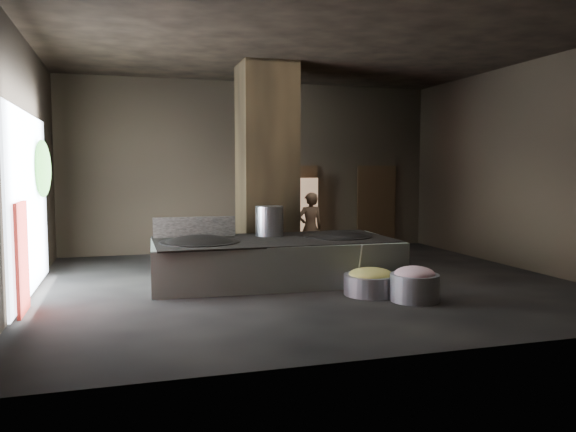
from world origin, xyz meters
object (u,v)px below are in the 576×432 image
object	(u,v)px
hearth_platform	(274,260)
stock_pot	(269,221)
cook	(310,228)
wok_left	(200,246)
meat_basin	(414,287)
veg_basin	(371,284)
wok_right	(337,240)

from	to	relation	value
hearth_platform	stock_pot	world-z (taller)	stock_pot
hearth_platform	cook	bearing A→B (deg)	56.05
wok_left	meat_basin	size ratio (longest dim) A/B	1.81
hearth_platform	veg_basin	world-z (taller)	hearth_platform
hearth_platform	wok_left	size ratio (longest dim) A/B	3.17
stock_pot	veg_basin	bearing A→B (deg)	-59.96
wok_left	stock_pot	xyz separation A→B (m)	(1.50, 0.60, 0.38)
cook	meat_basin	size ratio (longest dim) A/B	2.03
wok_left	veg_basin	distance (m)	3.24
wok_left	wok_right	size ratio (longest dim) A/B	1.07
wok_left	veg_basin	bearing A→B (deg)	-29.91
wok_right	hearth_platform	bearing A→B (deg)	-177.88
wok_right	cook	distance (m)	1.77
hearth_platform	stock_pot	bearing A→B (deg)	87.77
wok_right	stock_pot	bearing A→B (deg)	158.96
wok_left	meat_basin	distance (m)	3.99
wok_left	meat_basin	bearing A→B (deg)	-34.34
stock_pot	veg_basin	size ratio (longest dim) A/B	0.64
hearth_platform	meat_basin	size ratio (longest dim) A/B	5.75
hearth_platform	cook	size ratio (longest dim) A/B	2.84
wok_left	veg_basin	size ratio (longest dim) A/B	1.55
meat_basin	veg_basin	bearing A→B (deg)	127.89
wok_left	wok_right	bearing A→B (deg)	2.05
wok_right	veg_basin	size ratio (longest dim) A/B	1.45
wok_left	stock_pot	distance (m)	1.66
wok_left	stock_pot	size ratio (longest dim) A/B	2.42
hearth_platform	meat_basin	bearing A→B (deg)	-48.53
wok_left	meat_basin	world-z (taller)	wok_left
hearth_platform	veg_basin	bearing A→B (deg)	-48.29
wok_right	stock_pot	world-z (taller)	stock_pot
cook	meat_basin	world-z (taller)	cook
veg_basin	wok_left	bearing A→B (deg)	150.09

